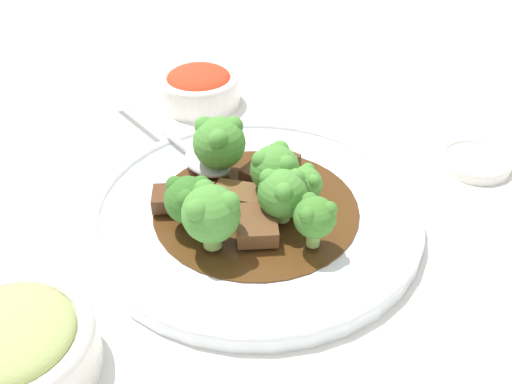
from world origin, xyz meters
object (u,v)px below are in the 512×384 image
at_px(beef_strip_2, 244,195).
at_px(broccoli_floret_4, 304,184).
at_px(main_plate, 256,212).
at_px(beef_strip_3, 256,225).
at_px(broccoli_floret_5, 211,213).
at_px(broccoli_floret_3, 188,199).
at_px(broccoli_floret_0, 282,193).
at_px(side_bowl_kimchi, 199,86).
at_px(side_bowl_appetizer, 13,347).
at_px(broccoli_floret_1, 275,168).
at_px(serving_spoon, 195,153).
at_px(sauce_dish, 475,161).
at_px(broccoli_floret_2, 315,217).
at_px(beef_strip_0, 184,198).
at_px(beef_strip_1, 270,168).
at_px(broccoli_floret_6, 219,142).

height_order(beef_strip_2, broccoli_floret_4, broccoli_floret_4).
bearing_deg(main_plate, beef_strip_3, 119.78).
height_order(main_plate, broccoli_floret_5, broccoli_floret_5).
height_order(beef_strip_2, broccoli_floret_3, broccoli_floret_3).
bearing_deg(broccoli_floret_4, broccoli_floret_0, 74.26).
relative_size(side_bowl_kimchi, side_bowl_appetizer, 0.84).
relative_size(broccoli_floret_1, serving_spoon, 0.25).
xyz_separation_m(broccoli_floret_3, sauce_dish, (-0.20, -0.24, -0.04)).
bearing_deg(broccoli_floret_2, beef_strip_3, 10.40).
distance_m(beef_strip_0, broccoli_floret_0, 0.09).
height_order(beef_strip_1, side_bowl_appetizer, side_bowl_appetizer).
xyz_separation_m(beef_strip_1, broccoli_floret_3, (0.03, 0.10, 0.02)).
distance_m(main_plate, side_bowl_kimchi, 0.24).
xyz_separation_m(broccoli_floret_6, side_bowl_kimchi, (0.12, -0.14, -0.03)).
bearing_deg(beef_strip_0, broccoli_floret_4, -151.14).
relative_size(main_plate, beef_strip_0, 4.82).
relative_size(beef_strip_2, beef_strip_3, 1.08).
bearing_deg(beef_strip_0, main_plate, -151.95).
relative_size(main_plate, broccoli_floret_3, 6.48).
xyz_separation_m(broccoli_floret_0, broccoli_floret_4, (-0.01, -0.03, -0.01)).
distance_m(beef_strip_3, broccoli_floret_2, 0.06).
xyz_separation_m(broccoli_floret_2, side_bowl_kimchi, (0.24, -0.19, -0.03)).
height_order(broccoli_floret_1, side_bowl_appetizer, broccoli_floret_1).
xyz_separation_m(beef_strip_0, serving_spoon, (0.03, -0.07, -0.00)).
relative_size(beef_strip_3, broccoli_floret_4, 1.44).
bearing_deg(broccoli_floret_5, broccoli_floret_3, -23.65).
bearing_deg(beef_strip_0, side_bowl_kimchi, -60.07).
relative_size(beef_strip_2, broccoli_floret_5, 1.05).
bearing_deg(beef_strip_3, broccoli_floret_6, -38.84).
distance_m(beef_strip_1, side_bowl_kimchi, 0.20).
height_order(broccoli_floret_4, sauce_dish, broccoli_floret_4).
height_order(beef_strip_3, broccoli_floret_2, broccoli_floret_2).
bearing_deg(side_bowl_kimchi, side_bowl_appetizer, 104.96).
bearing_deg(main_plate, beef_strip_2, -5.52).
relative_size(beef_strip_1, broccoli_floret_4, 1.54).
distance_m(broccoli_floret_2, broccoli_floret_6, 0.13).
relative_size(beef_strip_3, broccoli_floret_5, 0.97).
bearing_deg(broccoli_floret_2, serving_spoon, -20.68).
bearing_deg(serving_spoon, beef_strip_0, 116.31).
height_order(main_plate, beef_strip_3, beef_strip_3).
bearing_deg(main_plate, broccoli_floret_0, 168.13).
height_order(beef_strip_3, broccoli_floret_3, broccoli_floret_3).
bearing_deg(side_bowl_kimchi, broccoli_floret_0, 139.62).
bearing_deg(broccoli_floret_2, broccoli_floret_3, 14.81).
relative_size(beef_strip_2, broccoli_floret_4, 1.55).
bearing_deg(broccoli_floret_2, side_bowl_kimchi, -38.12).
bearing_deg(beef_strip_2, beef_strip_0, 35.45).
bearing_deg(beef_strip_1, beef_strip_2, 88.90).
xyz_separation_m(side_bowl_kimchi, side_bowl_appetizer, (-0.11, 0.39, 0.00)).
distance_m(broccoli_floret_2, broccoli_floret_3, 0.11).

